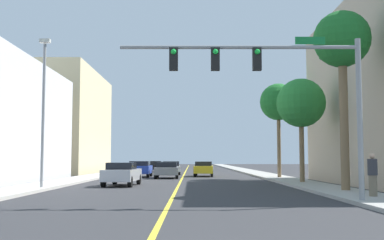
% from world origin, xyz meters
% --- Properties ---
extents(ground, '(192.00, 192.00, 0.00)m').
position_xyz_m(ground, '(0.00, 42.00, 0.00)').
color(ground, '#2D2D30').
extents(sidewalk_left, '(2.55, 168.00, 0.15)m').
position_xyz_m(sidewalk_left, '(-7.81, 42.00, 0.07)').
color(sidewalk_left, '#B2ADA3').
rests_on(sidewalk_left, ground).
extents(sidewalk_right, '(2.55, 168.00, 0.15)m').
position_xyz_m(sidewalk_right, '(7.81, 42.00, 0.07)').
color(sidewalk_right, '#9E9B93').
rests_on(sidewalk_right, ground).
extents(lane_marking_center, '(0.16, 144.00, 0.01)m').
position_xyz_m(lane_marking_center, '(0.00, 42.00, 0.00)').
color(lane_marking_center, yellow).
rests_on(lane_marking_center, ground).
extents(building_left_far, '(13.67, 18.12, 11.61)m').
position_xyz_m(building_left_far, '(-16.99, 49.46, 5.81)').
color(building_left_far, beige).
rests_on(building_left_far, ground).
extents(traffic_signal_mast, '(8.85, 0.36, 5.96)m').
position_xyz_m(traffic_signal_mast, '(3.93, 11.54, 4.61)').
color(traffic_signal_mast, gray).
rests_on(traffic_signal_mast, sidewalk_right).
extents(street_lamp, '(0.56, 0.28, 7.86)m').
position_xyz_m(street_lamp, '(-7.03, 19.27, 4.50)').
color(street_lamp, gray).
rests_on(street_lamp, sidewalk_left).
extents(palm_near, '(2.76, 2.76, 8.67)m').
position_xyz_m(palm_near, '(8.13, 17.05, 7.23)').
color(palm_near, brown).
rests_on(palm_near, sidewalk_right).
extents(palm_mid, '(3.17, 3.17, 6.68)m').
position_xyz_m(palm_mid, '(7.90, 24.96, 5.20)').
color(palm_mid, brown).
rests_on(palm_mid, sidewalk_right).
extents(palm_far, '(3.01, 3.01, 7.62)m').
position_xyz_m(palm_far, '(7.89, 32.87, 6.20)').
color(palm_far, brown).
rests_on(palm_far, sidewalk_right).
extents(car_silver, '(1.92, 4.38, 1.40)m').
position_xyz_m(car_silver, '(-3.40, 23.13, 0.73)').
color(car_silver, '#BCBCC1').
rests_on(car_silver, ground).
extents(car_blue, '(1.89, 4.19, 1.41)m').
position_xyz_m(car_blue, '(-3.81, 36.98, 0.75)').
color(car_blue, '#1E389E').
rests_on(car_blue, ground).
extents(car_white, '(2.03, 4.19, 1.36)m').
position_xyz_m(car_white, '(-1.34, 43.32, 0.70)').
color(car_white, white).
rests_on(car_white, ground).
extents(car_black, '(1.87, 4.32, 1.34)m').
position_xyz_m(car_black, '(-3.78, 53.32, 0.70)').
color(car_black, black).
rests_on(car_black, ground).
extents(car_yellow, '(1.92, 4.51, 1.37)m').
position_xyz_m(car_yellow, '(1.91, 38.42, 0.73)').
color(car_yellow, gold).
rests_on(car_yellow, ground).
extents(car_gray, '(2.00, 4.25, 1.35)m').
position_xyz_m(car_gray, '(-1.29, 34.22, 0.71)').
color(car_gray, slate).
rests_on(car_gray, ground).
extents(pedestrian, '(0.38, 0.38, 1.70)m').
position_xyz_m(pedestrian, '(7.99, 13.26, 1.00)').
color(pedestrian, '#726651').
rests_on(pedestrian, sidewalk_right).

